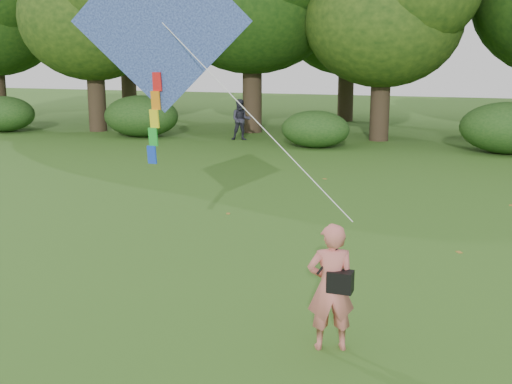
% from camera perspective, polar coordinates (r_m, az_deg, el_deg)
% --- Properties ---
extents(ground, '(100.00, 100.00, 0.00)m').
position_cam_1_polar(ground, '(8.06, 2.53, -13.92)').
color(ground, '#265114').
rests_on(ground, ground).
extents(man_kite_flyer, '(0.68, 0.57, 1.59)m').
position_cam_1_polar(man_kite_flyer, '(7.86, 6.67, -8.38)').
color(man_kite_flyer, '#D36C63').
rests_on(man_kite_flyer, ground).
extents(bystander_left, '(1.01, 0.90, 1.71)m').
position_cam_1_polar(bystander_left, '(26.99, -1.35, 6.44)').
color(bystander_left, '#2A2937').
rests_on(bystander_left, ground).
extents(crossbody_bag, '(0.43, 0.20, 0.67)m').
position_cam_1_polar(crossbody_bag, '(7.78, 7.48, -7.82)').
color(crossbody_bag, black).
rests_on(crossbody_bag, ground).
extents(flying_kite, '(4.12, 1.27, 3.60)m').
position_cam_1_polar(flying_kite, '(9.13, -8.44, 14.50)').
color(flying_kite, '#285AAD').
rests_on(flying_kite, ground).
extents(tree_line, '(54.70, 15.30, 9.48)m').
position_cam_1_polar(tree_line, '(29.89, 19.40, 15.44)').
color(tree_line, '#3A2D1E').
rests_on(tree_line, ground).
extents(shrub_band, '(39.15, 3.22, 1.88)m').
position_cam_1_polar(shrub_band, '(24.84, 12.98, 5.63)').
color(shrub_band, '#264919').
rests_on(shrub_band, ground).
extents(fallen_leaves, '(10.70, 14.39, 0.01)m').
position_cam_1_polar(fallen_leaves, '(10.92, 9.27, -6.90)').
color(fallen_leaves, olive).
rests_on(fallen_leaves, ground).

